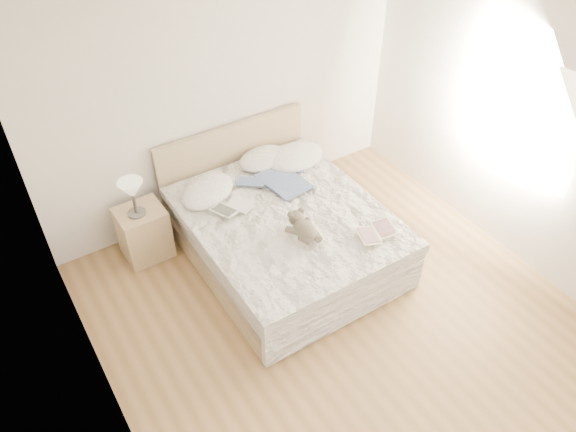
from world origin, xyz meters
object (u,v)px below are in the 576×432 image
object	(u,v)px
table_lamp	(132,191)
teddy_bear	(305,235)
nightstand	(144,233)
bed	(282,231)
childrens_book	(376,232)
photo_book	(233,208)

from	to	relation	value
table_lamp	teddy_bear	distance (m)	1.66
nightstand	table_lamp	bearing A→B (deg)	-142.84
bed	table_lamp	distance (m)	1.48
nightstand	teddy_bear	bearing A→B (deg)	-47.94
nightstand	childrens_book	distance (m)	2.28
nightstand	teddy_bear	distance (m)	1.68
childrens_book	photo_book	bearing A→B (deg)	148.57
photo_book	teddy_bear	xyz separation A→B (m)	(0.35, -0.70, 0.02)
bed	nightstand	bearing A→B (deg)	147.12
nightstand	table_lamp	xyz separation A→B (m)	(-0.03, -0.02, 0.55)
bed	nightstand	size ratio (longest dim) A/B	3.83
table_lamp	childrens_book	bearing A→B (deg)	-41.16
nightstand	teddy_bear	world-z (taller)	teddy_bear
table_lamp	childrens_book	size ratio (longest dim) A/B	1.01
photo_book	childrens_book	distance (m)	1.36
nightstand	table_lamp	distance (m)	0.55
nightstand	photo_book	size ratio (longest dim) A/B	1.57
childrens_book	nightstand	bearing A→B (deg)	153.52
bed	photo_book	size ratio (longest dim) A/B	6.02
table_lamp	photo_book	world-z (taller)	table_lamp
teddy_bear	table_lamp	bearing A→B (deg)	132.26
table_lamp	teddy_bear	size ratio (longest dim) A/B	1.11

